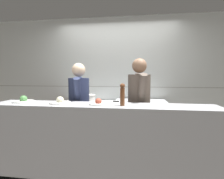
# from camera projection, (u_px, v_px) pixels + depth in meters

# --- Properties ---
(ground_plane) EXTENTS (14.00, 14.00, 0.00)m
(ground_plane) POSITION_uv_depth(u_px,v_px,m) (106.00, 174.00, 2.48)
(ground_plane) COLOR #4C4742
(wall_back_tiled) EXTENTS (8.00, 0.06, 2.60)m
(wall_back_tiled) POSITION_uv_depth(u_px,v_px,m) (117.00, 80.00, 3.72)
(wall_back_tiled) COLOR silver
(wall_back_tiled) RESTS_ON ground_plane
(oven_range) EXTENTS (1.04, 0.71, 0.86)m
(oven_range) POSITION_uv_depth(u_px,v_px,m) (89.00, 124.00, 3.47)
(oven_range) COLOR maroon
(oven_range) RESTS_ON ground_plane
(prep_counter) EXTENTS (0.96, 0.65, 0.91)m
(prep_counter) POSITION_uv_depth(u_px,v_px,m) (140.00, 125.00, 3.33)
(prep_counter) COLOR #B7BABF
(prep_counter) RESTS_ON ground_plane
(pass_counter) EXTENTS (2.89, 0.45, 1.03)m
(pass_counter) POSITION_uv_depth(u_px,v_px,m) (101.00, 144.00, 2.26)
(pass_counter) COLOR #B7BABF
(pass_counter) RESTS_ON ground_plane
(stock_pot) EXTENTS (0.34, 0.34, 0.15)m
(stock_pot) POSITION_uv_depth(u_px,v_px,m) (87.00, 98.00, 3.43)
(stock_pot) COLOR beige
(stock_pot) RESTS_ON oven_range
(chefs_knife) EXTENTS (0.35, 0.11, 0.02)m
(chefs_knife) POSITION_uv_depth(u_px,v_px,m) (121.00, 102.00, 3.19)
(chefs_knife) COLOR #B7BABF
(chefs_knife) RESTS_ON prep_counter
(plated_dish_main) EXTENTS (0.28, 0.28, 0.10)m
(plated_dish_main) POSITION_uv_depth(u_px,v_px,m) (24.00, 100.00, 2.41)
(plated_dish_main) COLOR white
(plated_dish_main) RESTS_ON pass_counter
(plated_dish_appetiser) EXTENTS (0.28, 0.28, 0.10)m
(plated_dish_appetiser) POSITION_uv_depth(u_px,v_px,m) (60.00, 102.00, 2.30)
(plated_dish_appetiser) COLOR white
(plated_dish_appetiser) RESTS_ON pass_counter
(plated_dish_dessert) EXTENTS (0.24, 0.24, 0.08)m
(plated_dish_dessert) POSITION_uv_depth(u_px,v_px,m) (98.00, 103.00, 2.21)
(plated_dish_dessert) COLOR white
(plated_dish_dessert) RESTS_ON pass_counter
(pepper_mill) EXTENTS (0.06, 0.06, 0.27)m
(pepper_mill) POSITION_uv_depth(u_px,v_px,m) (122.00, 94.00, 2.12)
(pepper_mill) COLOR brown
(pepper_mill) RESTS_ON pass_counter
(chef_head_cook) EXTENTS (0.39, 0.69, 1.59)m
(chef_head_cook) POSITION_uv_depth(u_px,v_px,m) (79.00, 108.00, 2.77)
(chef_head_cook) COLOR black
(chef_head_cook) RESTS_ON ground_plane
(chef_sous) EXTENTS (0.39, 0.72, 1.65)m
(chef_sous) POSITION_uv_depth(u_px,v_px,m) (139.00, 107.00, 2.65)
(chef_sous) COLOR black
(chef_sous) RESTS_ON ground_plane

